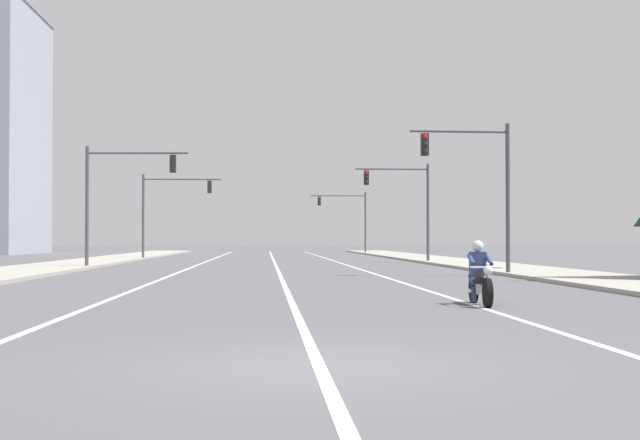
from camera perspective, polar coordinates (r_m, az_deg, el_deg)
name	(u,v)px	position (r m, az deg, el deg)	size (l,w,h in m)	color
ground_plane	(310,366)	(10.79, -0.66, -9.15)	(400.00, 400.00, 0.00)	#515156
lane_stripe_center	(275,263)	(55.69, -2.86, -2.73)	(0.16, 100.00, 0.01)	beige
lane_stripe_left	(202,263)	(55.82, -7.43, -2.72)	(0.16, 100.00, 0.01)	beige
lane_stripe_right	(341,263)	(55.89, 1.30, -2.72)	(0.16, 100.00, 0.01)	beige
sidewalk_kerb_right	(473,264)	(52.04, 9.58, -2.75)	(4.40, 110.00, 0.14)	#9E998E
sidewalk_kerb_left	(70,265)	(51.81, -15.47, -2.73)	(4.40, 110.00, 0.14)	#9E998E
motorcycle_with_rider	(480,279)	(20.81, 10.02, -3.68)	(0.70, 2.19, 1.46)	black
traffic_signal_near_right	(480,176)	(37.35, 10.05, 2.75)	(4.14, 0.49, 6.20)	#47474C
traffic_signal_near_left	(117,187)	(47.03, -12.68, 2.03)	(5.20, 0.52, 6.20)	#47474C
traffic_signal_mid_right	(407,197)	(56.76, 5.51, 1.42)	(4.66, 0.45, 6.20)	#47474C
traffic_signal_mid_left	(166,203)	(67.01, -9.64, 1.09)	(5.75, 0.37, 6.20)	#47474C
traffic_signal_far_right	(349,213)	(91.17, 1.86, 0.47)	(5.58, 0.38, 6.20)	#47474C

